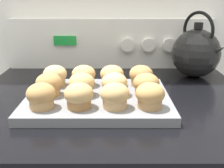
{
  "coord_description": "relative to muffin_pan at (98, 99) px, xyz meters",
  "views": [
    {
      "loc": [
        -0.0,
        -0.37,
        1.2
      ],
      "look_at": [
        0.0,
        0.27,
        0.99
      ],
      "focal_mm": 45.0,
      "sensor_mm": 36.0,
      "label": 1
    }
  ],
  "objects": [
    {
      "name": "muffin_r1_c1",
      "position": [
        -0.04,
        0.0,
        0.04
      ],
      "size": [
        0.06,
        0.06,
        0.06
      ],
      "color": "olive",
      "rests_on": "muffin_pan"
    },
    {
      "name": "muffin_r2_c1",
      "position": [
        -0.04,
        0.08,
        0.04
      ],
      "size": [
        0.06,
        0.06,
        0.06
      ],
      "color": "#A37A4C",
      "rests_on": "muffin_pan"
    },
    {
      "name": "muffin_r0_c0",
      "position": [
        -0.12,
        -0.08,
        0.04
      ],
      "size": [
        0.06,
        0.06,
        0.06
      ],
      "color": "tan",
      "rests_on": "muffin_pan"
    },
    {
      "name": "muffin_r0_c2",
      "position": [
        0.04,
        -0.08,
        0.04
      ],
      "size": [
        0.06,
        0.06,
        0.06
      ],
      "color": "tan",
      "rests_on": "muffin_pan"
    },
    {
      "name": "muffin_r0_c1",
      "position": [
        -0.04,
        -0.08,
        0.04
      ],
      "size": [
        0.06,
        0.06,
        0.06
      ],
      "color": "olive",
      "rests_on": "muffin_pan"
    },
    {
      "name": "muffin_r2_c0",
      "position": [
        -0.12,
        0.08,
        0.04
      ],
      "size": [
        0.06,
        0.06,
        0.06
      ],
      "color": "tan",
      "rests_on": "muffin_pan"
    },
    {
      "name": "muffin_r1_c3",
      "position": [
        0.12,
        -0.0,
        0.04
      ],
      "size": [
        0.06,
        0.06,
        0.06
      ],
      "color": "tan",
      "rests_on": "muffin_pan"
    },
    {
      "name": "muffin_r2_c2",
      "position": [
        0.04,
        0.08,
        0.04
      ],
      "size": [
        0.06,
        0.06,
        0.06
      ],
      "color": "olive",
      "rests_on": "muffin_pan"
    },
    {
      "name": "muffin_r1_c2",
      "position": [
        0.04,
        0.0,
        0.04
      ],
      "size": [
        0.06,
        0.06,
        0.06
      ],
      "color": "tan",
      "rests_on": "muffin_pan"
    },
    {
      "name": "muffin_r2_c3",
      "position": [
        0.11,
        0.08,
        0.04
      ],
      "size": [
        0.06,
        0.06,
        0.06
      ],
      "color": "tan",
      "rests_on": "muffin_pan"
    },
    {
      "name": "tea_kettle",
      "position": [
        0.31,
        0.24,
        0.07
      ],
      "size": [
        0.16,
        0.18,
        0.21
      ],
      "color": "black",
      "rests_on": "stove_range"
    },
    {
      "name": "muffin_r1_c0",
      "position": [
        -0.12,
        -0.0,
        0.04
      ],
      "size": [
        0.06,
        0.06,
        0.06
      ],
      "color": "tan",
      "rests_on": "muffin_pan"
    },
    {
      "name": "muffin_r0_c3",
      "position": [
        0.12,
        -0.08,
        0.04
      ],
      "size": [
        0.06,
        0.06,
        0.06
      ],
      "color": "#A37A4C",
      "rests_on": "muffin_pan"
    },
    {
      "name": "muffin_pan",
      "position": [
        0.0,
        0.0,
        0.0
      ],
      "size": [
        0.35,
        0.27,
        0.02
      ],
      "color": "slate",
      "rests_on": "stove_range"
    },
    {
      "name": "control_panel",
      "position": [
        0.04,
        0.37,
        0.08
      ],
      "size": [
        0.74,
        0.07,
        0.18
      ],
      "color": "white",
      "rests_on": "stove_range"
    }
  ]
}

